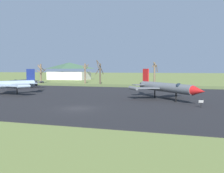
{
  "coord_description": "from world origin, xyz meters",
  "views": [
    {
      "loc": [
        13.95,
        -30.22,
        5.38
      ],
      "look_at": [
        1.46,
        11.2,
        2.27
      ],
      "focal_mm": 39.58,
      "sensor_mm": 36.0,
      "label": 1
    }
  ],
  "objects_px": {
    "info_placard_front_right": "(201,103)",
    "info_placard_rear_center": "(8,87)",
    "jet_fighter_rear_center": "(22,82)",
    "visitor_building": "(69,71)",
    "jet_fighter_front_left": "(2,84)",
    "jet_fighter_front_right": "(166,87)"
  },
  "relations": [
    {
      "from": "jet_fighter_rear_center",
      "to": "info_placard_rear_center",
      "type": "xyz_separation_m",
      "value": [
        0.16,
        -5.72,
        -1.19
      ]
    },
    {
      "from": "jet_fighter_front_left",
      "to": "visitor_building",
      "type": "bearing_deg",
      "value": 106.07
    },
    {
      "from": "jet_fighter_front_left",
      "to": "jet_fighter_front_right",
      "type": "bearing_deg",
      "value": 2.2
    },
    {
      "from": "info_placard_front_right",
      "to": "info_placard_rear_center",
      "type": "height_order",
      "value": "info_placard_front_right"
    },
    {
      "from": "jet_fighter_front_right",
      "to": "info_placard_front_right",
      "type": "distance_m",
      "value": 9.11
    },
    {
      "from": "info_placard_front_right",
      "to": "visitor_building",
      "type": "relative_size",
      "value": 0.06
    },
    {
      "from": "info_placard_front_right",
      "to": "jet_fighter_rear_center",
      "type": "xyz_separation_m",
      "value": [
        -45.62,
        22.62,
        1.1
      ]
    },
    {
      "from": "info_placard_front_right",
      "to": "visitor_building",
      "type": "height_order",
      "value": "visitor_building"
    },
    {
      "from": "info_placard_front_right",
      "to": "jet_fighter_rear_center",
      "type": "relative_size",
      "value": 0.08
    },
    {
      "from": "info_placard_front_right",
      "to": "jet_fighter_front_left",
      "type": "bearing_deg",
      "value": 170.93
    },
    {
      "from": "jet_fighter_rear_center",
      "to": "visitor_building",
      "type": "distance_m",
      "value": 56.25
    },
    {
      "from": "jet_fighter_front_right",
      "to": "jet_fighter_rear_center",
      "type": "relative_size",
      "value": 1.07
    },
    {
      "from": "jet_fighter_front_right",
      "to": "info_placard_rear_center",
      "type": "distance_m",
      "value": 41.4
    },
    {
      "from": "jet_fighter_front_left",
      "to": "info_placard_front_right",
      "type": "distance_m",
      "value": 38.42
    },
    {
      "from": "jet_fighter_front_left",
      "to": "jet_fighter_rear_center",
      "type": "relative_size",
      "value": 1.05
    },
    {
      "from": "info_placard_rear_center",
      "to": "visitor_building",
      "type": "height_order",
      "value": "visitor_building"
    },
    {
      "from": "info_placard_front_right",
      "to": "info_placard_rear_center",
      "type": "bearing_deg",
      "value": 159.61
    },
    {
      "from": "info_placard_rear_center",
      "to": "visitor_building",
      "type": "distance_m",
      "value": 61.92
    },
    {
      "from": "jet_fighter_rear_center",
      "to": "info_placard_rear_center",
      "type": "distance_m",
      "value": 5.85
    },
    {
      "from": "jet_fighter_front_left",
      "to": "jet_fighter_rear_center",
      "type": "bearing_deg",
      "value": 114.95
    },
    {
      "from": "info_placard_rear_center",
      "to": "jet_fighter_rear_center",
      "type": "bearing_deg",
      "value": 91.6
    },
    {
      "from": "info_placard_rear_center",
      "to": "info_placard_front_right",
      "type": "bearing_deg",
      "value": -20.39
    }
  ]
}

